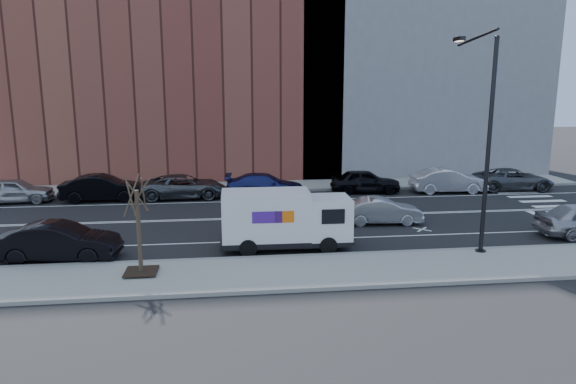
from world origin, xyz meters
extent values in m
plane|color=black|center=(0.00, 0.00, 0.00)|extent=(120.00, 120.00, 0.00)
cube|color=gray|center=(0.00, -8.80, 0.07)|extent=(44.00, 3.60, 0.15)
cube|color=gray|center=(0.00, 8.80, 0.07)|extent=(44.00, 3.60, 0.15)
cube|color=gray|center=(0.00, -7.00, 0.08)|extent=(44.00, 0.25, 0.17)
cube|color=gray|center=(0.00, 7.00, 0.08)|extent=(44.00, 0.25, 0.17)
cube|color=brown|center=(-8.00, 15.60, 11.00)|extent=(26.00, 10.00, 22.00)
cube|color=slate|center=(12.00, 15.60, 13.00)|extent=(20.00, 10.00, 26.00)
cylinder|color=black|center=(7.00, -7.40, 4.50)|extent=(0.18, 0.18, 9.00)
cylinder|color=black|center=(7.00, -7.40, 0.10)|extent=(0.44, 0.44, 0.20)
sphere|color=black|center=(7.00, -7.40, 8.95)|extent=(0.20, 0.20, 0.20)
cylinder|color=black|center=(7.00, -5.70, 9.10)|extent=(0.11, 3.49, 0.48)
cube|color=black|center=(7.00, -4.00, 9.20)|extent=(0.25, 0.80, 0.18)
cube|color=#FFF2CC|center=(7.00, -4.00, 9.10)|extent=(0.18, 0.55, 0.03)
cube|color=black|center=(-7.00, -8.40, 0.23)|extent=(1.20, 1.20, 0.04)
cylinder|color=#382B1E|center=(-7.00, -8.40, 1.75)|extent=(0.16, 0.16, 3.20)
cylinder|color=#382B1E|center=(-6.75, -8.40, 3.15)|extent=(0.06, 0.80, 1.44)
cylinder|color=#382B1E|center=(-6.92, -8.16, 3.15)|extent=(0.81, 0.31, 1.19)
cylinder|color=#382B1E|center=(-7.20, -8.25, 3.15)|extent=(0.58, 0.76, 1.50)
cylinder|color=#382B1E|center=(-7.20, -8.55, 3.15)|extent=(0.47, 0.61, 1.37)
cylinder|color=#382B1E|center=(-6.92, -8.64, 3.15)|extent=(0.72, 0.29, 1.13)
cube|color=black|center=(-1.25, -5.60, 0.41)|extent=(5.63, 1.99, 0.27)
cube|color=silver|center=(0.73, -5.63, 1.40)|extent=(1.84, 1.97, 1.81)
cube|color=black|center=(1.66, -5.65, 1.67)|extent=(0.08, 1.67, 0.86)
cube|color=black|center=(0.72, -6.62, 1.67)|extent=(0.99, 0.05, 0.63)
cube|color=black|center=(0.75, -4.65, 1.67)|extent=(0.99, 0.05, 0.63)
cube|color=black|center=(1.62, -5.65, 0.50)|extent=(0.17, 1.81, 0.32)
cube|color=silver|center=(-2.06, -5.59, 1.58)|extent=(3.82, 2.05, 2.08)
cube|color=#47198C|center=(-2.08, -6.60, 1.71)|extent=(1.26, 0.04, 0.50)
cube|color=orange|center=(-1.36, -6.61, 1.71)|extent=(0.81, 0.03, 0.50)
cube|color=#47198C|center=(-2.05, -4.58, 1.71)|extent=(1.26, 0.04, 0.50)
cube|color=orange|center=(-1.32, -4.59, 1.71)|extent=(0.81, 0.03, 0.50)
cylinder|color=black|center=(0.54, -6.53, 0.38)|extent=(0.76, 0.27, 0.76)
cylinder|color=black|center=(0.57, -4.73, 0.38)|extent=(0.76, 0.27, 0.76)
cylinder|color=black|center=(-2.89, -6.48, 0.38)|extent=(0.76, 0.27, 0.76)
cylinder|color=black|center=(-2.86, -4.67, 0.38)|extent=(0.76, 0.27, 0.76)
imported|color=#A1A1A5|center=(-16.80, 5.64, 0.77)|extent=(4.62, 2.11, 1.54)
imported|color=black|center=(-11.50, 5.52, 0.83)|extent=(5.07, 1.85, 1.66)
imported|color=#474A4E|center=(-6.49, 5.78, 0.76)|extent=(5.57, 2.71, 1.52)
imported|color=navy|center=(-1.25, 5.74, 0.75)|extent=(5.31, 2.51, 1.50)
imported|color=black|center=(5.60, 6.05, 0.80)|extent=(4.83, 2.29, 1.59)
imported|color=silver|center=(11.20, 5.45, 0.82)|extent=(5.07, 1.98, 1.64)
imported|color=#46494D|center=(16.12, 5.85, 0.75)|extent=(5.54, 2.87, 1.49)
imported|color=#A5A6AA|center=(4.31, -1.92, 0.68)|extent=(4.23, 1.71, 1.36)
imported|color=black|center=(-10.62, -6.01, 0.79)|extent=(4.89, 1.99, 1.58)
camera|label=1|loc=(-3.69, -27.26, 7.02)|focal=32.00mm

